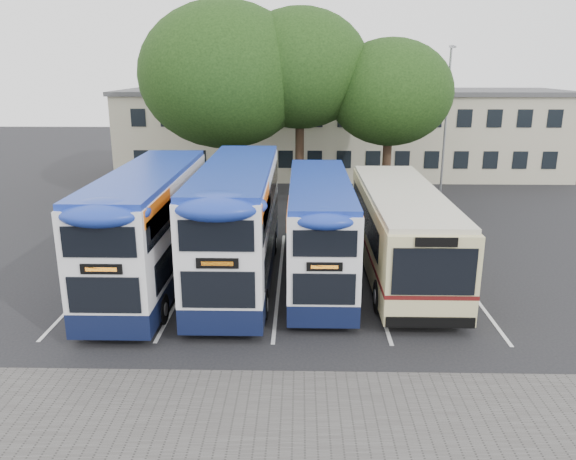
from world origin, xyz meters
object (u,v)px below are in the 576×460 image
at_px(tree_left, 224,75).
at_px(bus_dd_mid, 238,218).
at_px(bus_dd_right, 319,226).
at_px(lamp_post, 446,113).
at_px(tree_mid, 300,69).
at_px(bus_single, 401,226).
at_px(tree_right, 390,93).
at_px(bus_dd_left, 150,223).

distance_m(tree_left, bus_dd_mid, 13.19).
bearing_deg(tree_left, bus_dd_right, -67.55).
height_order(lamp_post, bus_dd_right, lamp_post).
bearing_deg(bus_dd_mid, tree_mid, 79.75).
bearing_deg(bus_single, lamp_post, 70.46).
xyz_separation_m(lamp_post, tree_mid, (-9.03, -2.70, 2.63)).
xyz_separation_m(tree_mid, bus_dd_right, (0.78, -12.52, -5.57)).
relative_size(tree_right, bus_single, 0.84).
relative_size(bus_dd_left, bus_dd_right, 1.10).
xyz_separation_m(bus_dd_right, bus_single, (3.20, 0.99, -0.25)).
height_order(lamp_post, tree_left, tree_left).
height_order(tree_left, bus_single, tree_left).
bearing_deg(bus_single, bus_dd_right, -162.75).
bearing_deg(tree_mid, bus_dd_left, -112.70).
bearing_deg(bus_dd_right, bus_dd_mid, 179.80).
height_order(bus_dd_left, bus_single, bus_dd_left).
xyz_separation_m(tree_left, bus_dd_right, (4.99, -12.09, -5.22)).
height_order(bus_dd_mid, bus_single, bus_dd_mid).
relative_size(tree_left, bus_dd_left, 1.10).
bearing_deg(tree_left, bus_dd_left, -95.58).
relative_size(lamp_post, bus_dd_right, 0.97).
bearing_deg(tree_right, tree_left, 179.85).
xyz_separation_m(tree_right, bus_dd_mid, (-7.28, -12.05, -4.01)).
relative_size(tree_left, bus_single, 1.02).
bearing_deg(lamp_post, bus_dd_right, -118.46).
distance_m(bus_dd_mid, bus_dd_right, 3.06).
distance_m(lamp_post, tree_mid, 9.78).
height_order(tree_mid, bus_dd_left, tree_mid).
xyz_separation_m(tree_mid, bus_dd_left, (-5.44, -13.00, -5.35)).
relative_size(lamp_post, tree_mid, 0.82).
distance_m(tree_mid, bus_dd_mid, 13.76).
height_order(tree_left, bus_dd_right, tree_left).
bearing_deg(bus_dd_mid, tree_right, 58.86).
bearing_deg(tree_mid, bus_dd_right, -86.42).
xyz_separation_m(lamp_post, bus_single, (-5.05, -14.22, -3.19)).
relative_size(tree_right, bus_dd_mid, 0.89).
height_order(tree_mid, tree_right, tree_mid).
bearing_deg(tree_left, tree_right, -0.15).
bearing_deg(bus_dd_right, bus_single, 17.25).
relative_size(tree_left, tree_right, 1.21).
relative_size(bus_dd_mid, bus_single, 0.95).
distance_m(tree_right, bus_dd_mid, 14.64).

